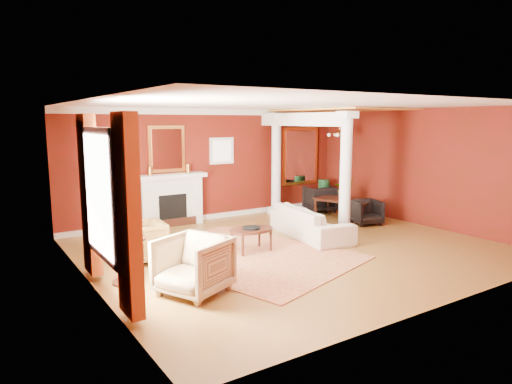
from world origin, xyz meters
TOP-DOWN VIEW (x-y plane):
  - ground at (0.00, 0.00)m, footprint 8.00×8.00m
  - room_shell at (0.00, 0.00)m, footprint 8.04×7.04m
  - fireplace at (-1.30, 3.32)m, footprint 1.85×0.42m
  - overmantel_mirror at (-1.30, 3.45)m, footprint 0.95×0.07m
  - flank_window_left at (-2.85, 3.46)m, footprint 0.70×0.07m
  - flank_window_right at (0.25, 3.46)m, footprint 0.70×0.07m
  - left_window at (-3.89, -0.60)m, footprint 0.21×2.55m
  - column_front at (1.70, 0.30)m, footprint 0.36×0.36m
  - column_back at (1.70, 3.00)m, footprint 0.36×0.36m
  - header_beam at (1.70, 1.90)m, footprint 0.30×3.20m
  - amber_ceiling at (2.85, 1.75)m, footprint 2.30×3.40m
  - dining_mirror at (2.90, 3.45)m, footprint 1.30×0.07m
  - chandelier at (2.90, 1.80)m, footprint 0.60×0.62m
  - crown_trim at (0.00, 3.46)m, footprint 8.00×0.08m
  - base_trim at (0.00, 3.46)m, footprint 8.00×0.08m
  - rug at (-1.12, 0.11)m, footprint 4.11×4.78m
  - sofa at (0.89, 0.54)m, footprint 1.04×2.39m
  - armchair_leopard at (-2.92, 0.80)m, footprint 0.82×0.86m
  - armchair_stripe at (-2.79, -1.15)m, footprint 1.19×1.22m
  - coffee_table at (-0.87, 0.24)m, footprint 0.93×0.93m
  - coffee_book at (-0.91, 0.19)m, footprint 0.16×0.05m
  - side_table at (-3.50, -0.15)m, footprint 0.64×0.64m
  - dining_table at (2.94, 1.58)m, footprint 0.98×1.59m
  - dining_chair_near at (2.88, 0.73)m, footprint 0.82×0.79m
  - dining_chair_far at (3.02, 2.66)m, footprint 0.94×0.91m
  - green_urn at (3.32, 2.85)m, footprint 0.37×0.37m
  - potted_plant at (2.89, 1.56)m, footprint 0.57×0.62m

SIDE VIEW (x-z plane):
  - ground at x=0.00m, z-range 0.00..0.00m
  - rug at x=-1.12m, z-range 0.00..0.02m
  - base_trim at x=0.00m, z-range 0.00..0.12m
  - dining_chair_near at x=2.88m, z-range 0.00..0.68m
  - green_urn at x=3.32m, z-range -0.10..0.80m
  - dining_chair_far at x=3.02m, z-range 0.00..0.81m
  - armchair_leopard at x=-2.92m, z-range 0.00..0.83m
  - dining_table at x=2.94m, z-range 0.00..0.84m
  - coffee_table at x=-0.87m, z-range 0.19..0.66m
  - sofa at x=0.89m, z-range 0.00..0.90m
  - armchair_stripe at x=-2.79m, z-range 0.00..0.96m
  - coffee_book at x=-0.91m, z-range 0.47..0.70m
  - fireplace at x=-1.30m, z-range 0.00..1.29m
  - potted_plant at x=2.89m, z-range 0.84..1.29m
  - side_table at x=-3.50m, z-range 0.29..1.89m
  - left_window at x=-3.89m, z-range 0.12..2.72m
  - column_front at x=1.70m, z-range 0.03..2.83m
  - column_back at x=1.70m, z-range 0.03..2.83m
  - dining_mirror at x=2.90m, z-range 0.70..2.40m
  - flank_window_left at x=-2.85m, z-range 1.45..2.15m
  - flank_window_right at x=0.25m, z-range 1.45..2.15m
  - overmantel_mirror at x=-1.30m, z-range 1.33..2.47m
  - room_shell at x=0.00m, z-range 0.56..3.48m
  - chandelier at x=2.90m, z-range 1.87..2.62m
  - header_beam at x=1.70m, z-range 2.46..2.78m
  - crown_trim at x=0.00m, z-range 2.74..2.90m
  - amber_ceiling at x=2.85m, z-range 2.85..2.89m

